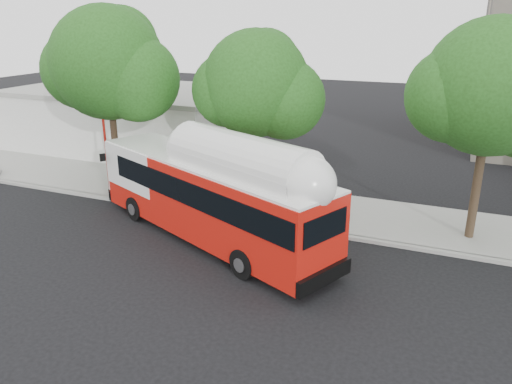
% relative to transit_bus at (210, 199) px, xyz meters
% --- Properties ---
extents(ground, '(120.00, 120.00, 0.00)m').
position_rel_transit_bus_xyz_m(ground, '(1.24, -1.59, -1.86)').
color(ground, black).
rests_on(ground, ground).
extents(sidewalk, '(60.00, 5.00, 0.15)m').
position_rel_transit_bus_xyz_m(sidewalk, '(1.24, 4.91, -1.78)').
color(sidewalk, gray).
rests_on(sidewalk, ground).
extents(curb_strip, '(60.00, 0.30, 0.15)m').
position_rel_transit_bus_xyz_m(curb_strip, '(1.24, 2.31, -1.78)').
color(curb_strip, gray).
rests_on(curb_strip, ground).
extents(red_curb_segment, '(10.00, 0.32, 0.16)m').
position_rel_transit_bus_xyz_m(red_curb_segment, '(-1.76, 2.31, -1.78)').
color(red_curb_segment, maroon).
rests_on(red_curb_segment, ground).
extents(street_tree_left, '(6.67, 5.80, 9.74)m').
position_rel_transit_bus_xyz_m(street_tree_left, '(-7.29, 3.97, 4.75)').
color(street_tree_left, '#2D2116').
rests_on(street_tree_left, ground).
extents(street_tree_mid, '(5.75, 5.00, 8.62)m').
position_rel_transit_bus_xyz_m(street_tree_mid, '(0.65, 4.47, 4.05)').
color(street_tree_mid, '#2D2116').
rests_on(street_tree_mid, ground).
extents(street_tree_right, '(6.21, 5.40, 9.18)m').
position_rel_transit_bus_xyz_m(street_tree_right, '(10.68, 4.27, 4.40)').
color(street_tree_right, '#2D2116').
rests_on(street_tree_right, ground).
extents(low_commercial_bldg, '(16.20, 10.20, 4.25)m').
position_rel_transit_bus_xyz_m(low_commercial_bldg, '(-12.76, 12.41, 0.29)').
color(low_commercial_bldg, silver).
rests_on(low_commercial_bldg, ground).
extents(transit_bus, '(13.20, 7.64, 3.97)m').
position_rel_transit_bus_xyz_m(transit_bus, '(0.00, 0.00, 0.00)').
color(transit_bus, red).
rests_on(transit_bus, ground).
extents(signal_pole, '(0.13, 0.44, 4.69)m').
position_rel_transit_bus_xyz_m(signal_pole, '(-7.69, 3.05, 0.55)').
color(signal_pole, '#B01A12').
rests_on(signal_pole, ground).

